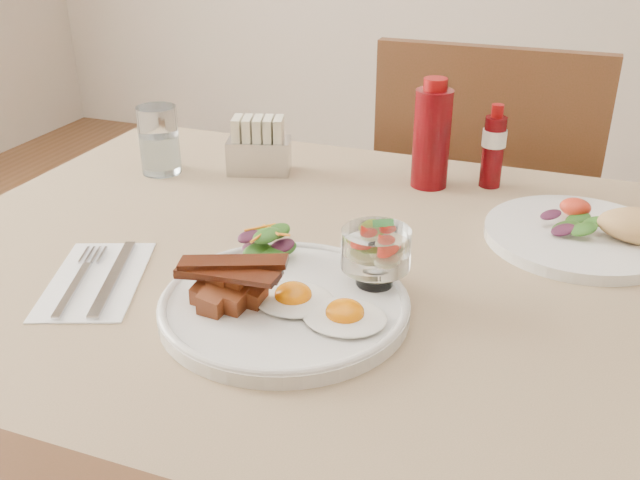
% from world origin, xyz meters
% --- Properties ---
extents(table, '(1.33, 0.88, 0.75)m').
position_xyz_m(table, '(0.00, 0.00, 0.66)').
color(table, '#582F1B').
rests_on(table, ground).
extents(chair_far, '(0.42, 0.42, 0.93)m').
position_xyz_m(chair_far, '(0.00, 0.66, 0.52)').
color(chair_far, '#582F1B').
rests_on(chair_far, ground).
extents(main_plate, '(0.28, 0.28, 0.02)m').
position_xyz_m(main_plate, '(-0.12, -0.12, 0.76)').
color(main_plate, silver).
rests_on(main_plate, table).
extents(fried_eggs, '(0.18, 0.12, 0.02)m').
position_xyz_m(fried_eggs, '(-0.08, -0.13, 0.77)').
color(fried_eggs, white).
rests_on(fried_eggs, main_plate).
extents(bacon_potato_pile, '(0.13, 0.08, 0.05)m').
position_xyz_m(bacon_potato_pile, '(-0.17, -0.15, 0.79)').
color(bacon_potato_pile, maroon).
rests_on(bacon_potato_pile, main_plate).
extents(side_salad, '(0.08, 0.07, 0.04)m').
position_xyz_m(side_salad, '(-0.18, -0.04, 0.79)').
color(side_salad, '#244F15').
rests_on(side_salad, main_plate).
extents(fruit_cup, '(0.08, 0.08, 0.08)m').
position_xyz_m(fruit_cup, '(-0.04, -0.05, 0.81)').
color(fruit_cup, white).
rests_on(fruit_cup, main_plate).
extents(second_plate, '(0.27, 0.25, 0.06)m').
position_xyz_m(second_plate, '(0.20, 0.18, 0.77)').
color(second_plate, silver).
rests_on(second_plate, table).
extents(ketchup_bottle, '(0.08, 0.08, 0.17)m').
position_xyz_m(ketchup_bottle, '(-0.05, 0.31, 0.83)').
color(ketchup_bottle, '#550409').
rests_on(ketchup_bottle, table).
extents(hot_sauce_bottle, '(0.05, 0.05, 0.13)m').
position_xyz_m(hot_sauce_bottle, '(0.04, 0.34, 0.82)').
color(hot_sauce_bottle, '#550409').
rests_on(hot_sauce_bottle, table).
extents(sugar_caddy, '(0.11, 0.08, 0.09)m').
position_xyz_m(sugar_caddy, '(-0.33, 0.27, 0.79)').
color(sugar_caddy, '#AEAEB3').
rests_on(sugar_caddy, table).
extents(water_glass, '(0.06, 0.06, 0.11)m').
position_xyz_m(water_glass, '(-0.48, 0.21, 0.80)').
color(water_glass, white).
rests_on(water_glass, table).
extents(napkin_cutlery, '(0.17, 0.22, 0.01)m').
position_xyz_m(napkin_cutlery, '(-0.36, -0.13, 0.75)').
color(napkin_cutlery, white).
rests_on(napkin_cutlery, table).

